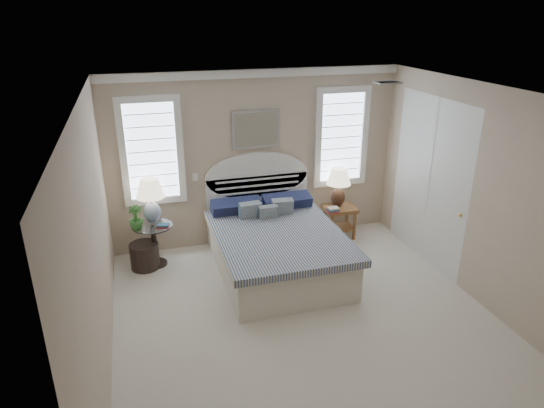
{
  "coord_description": "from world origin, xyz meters",
  "views": [
    {
      "loc": [
        -1.78,
        -4.47,
        3.49
      ],
      "look_at": [
        -0.18,
        1.0,
        1.2
      ],
      "focal_mm": 32.0,
      "sensor_mm": 36.0,
      "label": 1
    }
  ],
  "objects_px": {
    "lamp_left": "(151,196)",
    "bed": "(275,244)",
    "side_table_left": "(154,241)",
    "nightstand_right": "(340,215)",
    "lamp_right": "(339,183)",
    "floor_pot": "(145,256)"
  },
  "relations": [
    {
      "from": "lamp_left",
      "to": "bed",
      "type": "bearing_deg",
      "value": -24.03
    },
    {
      "from": "side_table_left",
      "to": "lamp_left",
      "type": "relative_size",
      "value": 0.96
    },
    {
      "from": "bed",
      "to": "side_table_left",
      "type": "distance_m",
      "value": 1.75
    },
    {
      "from": "side_table_left",
      "to": "lamp_left",
      "type": "distance_m",
      "value": 0.66
    },
    {
      "from": "nightstand_right",
      "to": "lamp_right",
      "type": "height_order",
      "value": "lamp_right"
    },
    {
      "from": "floor_pot",
      "to": "lamp_right",
      "type": "height_order",
      "value": "lamp_right"
    },
    {
      "from": "bed",
      "to": "floor_pot",
      "type": "bearing_deg",
      "value": 163.24
    },
    {
      "from": "side_table_left",
      "to": "floor_pot",
      "type": "bearing_deg",
      "value": -162.31
    },
    {
      "from": "floor_pot",
      "to": "lamp_left",
      "type": "relative_size",
      "value": 0.63
    },
    {
      "from": "nightstand_right",
      "to": "bed",
      "type": "bearing_deg",
      "value": -151.97
    },
    {
      "from": "bed",
      "to": "side_table_left",
      "type": "bearing_deg",
      "value": 160.26
    },
    {
      "from": "bed",
      "to": "nightstand_right",
      "type": "xyz_separation_m",
      "value": [
        1.3,
        0.69,
        0.0
      ]
    },
    {
      "from": "bed",
      "to": "side_table_left",
      "type": "height_order",
      "value": "bed"
    },
    {
      "from": "side_table_left",
      "to": "nightstand_right",
      "type": "xyz_separation_m",
      "value": [
        2.95,
        0.1,
        -0.0
      ]
    },
    {
      "from": "side_table_left",
      "to": "lamp_right",
      "type": "height_order",
      "value": "lamp_right"
    },
    {
      "from": "lamp_left",
      "to": "side_table_left",
      "type": "bearing_deg",
      "value": -96.9
    },
    {
      "from": "bed",
      "to": "floor_pot",
      "type": "height_order",
      "value": "bed"
    },
    {
      "from": "bed",
      "to": "side_table_left",
      "type": "relative_size",
      "value": 3.61
    },
    {
      "from": "nightstand_right",
      "to": "floor_pot",
      "type": "xyz_separation_m",
      "value": [
        -3.1,
        -0.15,
        -0.2
      ]
    },
    {
      "from": "lamp_right",
      "to": "side_table_left",
      "type": "bearing_deg",
      "value": -176.21
    },
    {
      "from": "bed",
      "to": "lamp_left",
      "type": "bearing_deg",
      "value": 155.97
    },
    {
      "from": "nightstand_right",
      "to": "lamp_right",
      "type": "distance_m",
      "value": 0.54
    }
  ]
}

